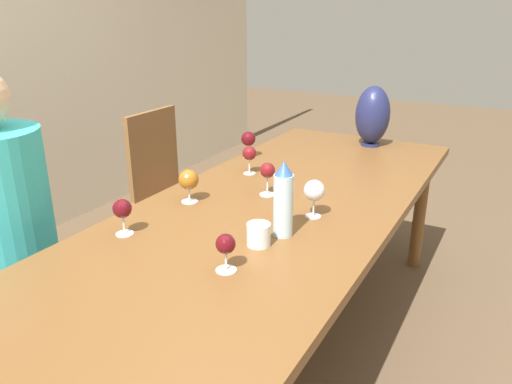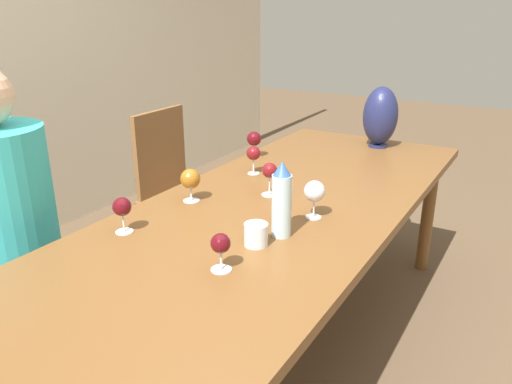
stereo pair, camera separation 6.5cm
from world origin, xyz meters
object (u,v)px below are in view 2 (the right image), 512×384
(person_near, at_px, (8,232))
(wine_glass_1, at_px, (254,139))
(water_tumbler, at_px, (256,234))
(wine_glass_0, at_px, (253,154))
(chair_far, at_px, (180,188))
(water_bottle, at_px, (282,200))
(wine_glass_2, at_px, (314,192))
(wine_glass_5, at_px, (270,172))
(chair_near, at_px, (3,270))
(wine_glass_4, at_px, (122,208))
(wine_glass_6, at_px, (190,179))
(vase, at_px, (380,116))
(wine_glass_3, at_px, (221,245))

(person_near, bearing_deg, wine_glass_1, -16.09)
(water_tumbler, bearing_deg, wine_glass_0, 31.92)
(chair_far, bearing_deg, water_bottle, -123.40)
(wine_glass_2, distance_m, wine_glass_5, 0.29)
(wine_glass_0, relative_size, chair_near, 0.14)
(wine_glass_0, bearing_deg, chair_near, 149.16)
(water_bottle, bearing_deg, chair_far, 56.60)
(wine_glass_0, relative_size, wine_glass_5, 0.95)
(wine_glass_4, bearing_deg, chair_far, 29.33)
(wine_glass_1, distance_m, wine_glass_6, 0.68)
(water_bottle, distance_m, wine_glass_6, 0.48)
(vase, height_order, person_near, person_near)
(water_bottle, relative_size, wine_glass_2, 1.84)
(chair_near, bearing_deg, wine_glass_6, -45.70)
(water_bottle, relative_size, wine_glass_3, 2.23)
(wine_glass_5, height_order, chair_near, chair_near)
(wine_glass_3, bearing_deg, wine_glass_6, 46.69)
(water_tumbler, bearing_deg, chair_far, 51.49)
(water_bottle, height_order, wine_glass_4, water_bottle)
(wine_glass_2, relative_size, wine_glass_3, 1.21)
(wine_glass_2, height_order, person_near, person_near)
(wine_glass_1, bearing_deg, person_near, 163.91)
(wine_glass_4, height_order, chair_near, chair_near)
(person_near, bearing_deg, wine_glass_5, -42.75)
(vase, xyz_separation_m, wine_glass_4, (-1.57, 0.40, -0.08))
(wine_glass_3, distance_m, wine_glass_4, 0.45)
(person_near, bearing_deg, chair_near, 90.00)
(water_bottle, distance_m, wine_glass_4, 0.55)
(wine_glass_2, bearing_deg, wine_glass_0, 54.57)
(wine_glass_1, bearing_deg, wine_glass_4, -175.08)
(water_tumbler, height_order, chair_near, chair_near)
(wine_glass_2, xyz_separation_m, chair_near, (-0.62, 1.04, -0.33))
(wine_glass_5, relative_size, chair_near, 0.15)
(water_bottle, bearing_deg, wine_glass_6, 78.17)
(water_tumbler, height_order, chair_far, chair_far)
(wine_glass_2, xyz_separation_m, wine_glass_4, (-0.46, 0.52, -0.01))
(wine_glass_0, height_order, chair_far, chair_far)
(vase, distance_m, wine_glass_4, 1.62)
(water_tumbler, xyz_separation_m, chair_near, (-0.32, 0.97, -0.26))
(wine_glass_2, bearing_deg, person_near, 123.36)
(vase, distance_m, person_near, 1.93)
(water_tumbler, height_order, wine_glass_2, wine_glass_2)
(wine_glass_3, bearing_deg, vase, 1.50)
(chair_far, bearing_deg, person_near, -175.46)
(wine_glass_1, distance_m, wine_glass_5, 0.56)
(wine_glass_6, bearing_deg, wine_glass_3, -133.31)
(water_bottle, distance_m, wine_glass_1, 0.96)
(wine_glass_6, bearing_deg, water_tumbler, -115.51)
(wine_glass_4, bearing_deg, water_bottle, -61.73)
(wine_glass_0, xyz_separation_m, wine_glass_5, (-0.21, -0.21, 0.01))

